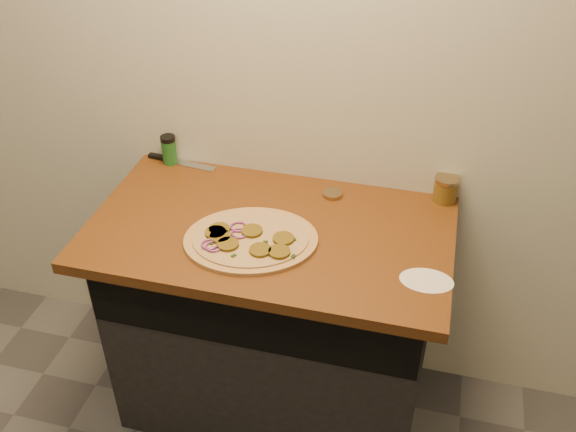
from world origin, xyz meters
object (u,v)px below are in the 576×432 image
(chefs_knife, at_px, (176,161))
(spice_shaker, at_px, (169,150))
(pizza, at_px, (250,239))
(salsa_jar, at_px, (446,189))

(chefs_knife, relative_size, spice_shaker, 2.49)
(chefs_knife, bearing_deg, pizza, -43.81)
(pizza, xyz_separation_m, spice_shaker, (-0.44, 0.40, 0.05))
(pizza, bearing_deg, chefs_knife, 136.19)
(pizza, bearing_deg, salsa_jar, 33.87)
(salsa_jar, height_order, spice_shaker, spice_shaker)
(spice_shaker, bearing_deg, salsa_jar, 0.00)
(salsa_jar, bearing_deg, chefs_knife, 179.58)
(pizza, height_order, salsa_jar, salsa_jar)
(chefs_knife, distance_m, salsa_jar, 1.01)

